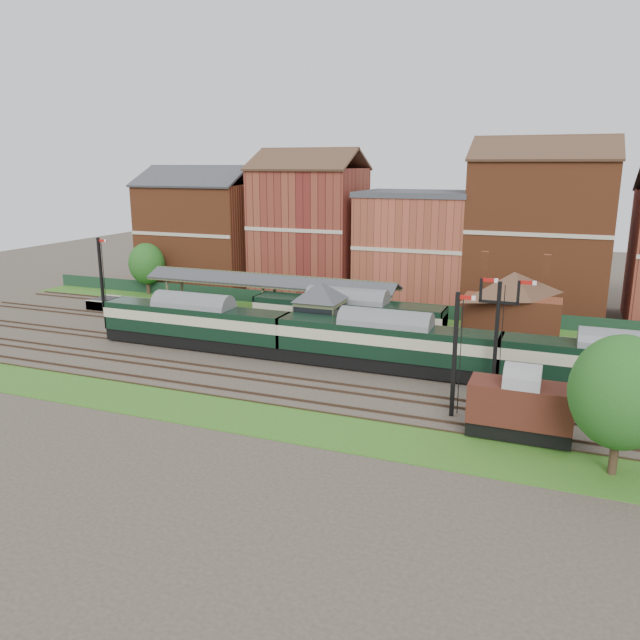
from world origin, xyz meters
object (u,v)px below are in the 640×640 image
at_px(signal_box, 320,314).
at_px(semaphore_bracket, 497,331).
at_px(goods_van_a, 520,406).
at_px(dmu_train, 385,342).
at_px(platform_railcar, 347,316).

distance_m(signal_box, semaphore_bracket, 16.16).
relative_size(signal_box, goods_van_a, 1.04).
bearing_deg(goods_van_a, signal_box, 144.53).
distance_m(dmu_train, goods_van_a, 13.89).
bearing_deg(goods_van_a, platform_railcar, 135.75).
xyz_separation_m(signal_box, goods_van_a, (17.19, -12.25, -1.19)).
height_order(semaphore_bracket, dmu_train, semaphore_bracket).
bearing_deg(dmu_train, goods_van_a, -40.40).
xyz_separation_m(signal_box, dmu_train, (6.62, -3.25, -0.89)).
relative_size(platform_railcar, goods_van_a, 3.01).
xyz_separation_m(semaphore_bracket, goods_van_a, (2.15, -6.50, -2.63)).
distance_m(semaphore_bracket, goods_van_a, 7.33).
height_order(signal_box, semaphore_bracket, semaphore_bracket).
relative_size(semaphore_bracket, goods_van_a, 1.41).
height_order(dmu_train, goods_van_a, dmu_train).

